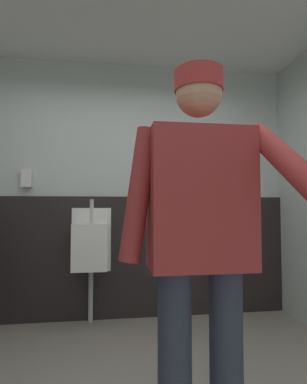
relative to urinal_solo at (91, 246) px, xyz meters
name	(u,v)px	position (x,y,z in m)	size (l,w,h in m)	color
wall_back	(124,189)	(0.34, 0.22, 0.58)	(4.15, 0.12, 2.72)	silver
wainscot_band_back	(124,257)	(0.34, 0.14, -0.14)	(3.55, 0.03, 1.27)	black
urinal_solo	(91,246)	(0.00, 0.00, 0.00)	(0.40, 0.34, 1.24)	white
person	(200,239)	(0.56, -1.89, 0.24)	(0.65, 0.60, 1.74)	#2D3342
soap_dispenser	(27,178)	(-0.65, 0.12, 0.67)	(0.10, 0.07, 0.18)	silver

